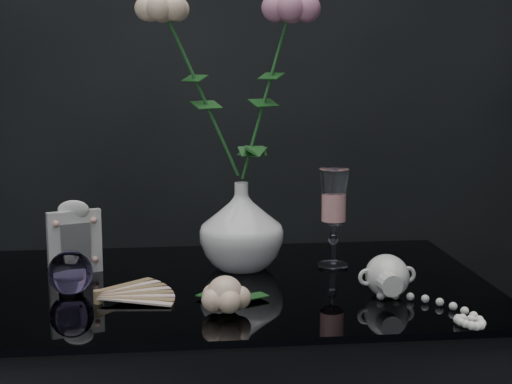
{
  "coord_description": "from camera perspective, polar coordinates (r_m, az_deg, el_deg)",
  "views": [
    {
      "loc": [
        -0.04,
        -1.3,
        1.16
      ],
      "look_at": [
        0.11,
        0.08,
        0.92
      ],
      "focal_mm": 55.0,
      "sensor_mm": 36.0,
      "label": 1
    }
  ],
  "objects": [
    {
      "name": "loose_rose",
      "position": [
        1.24,
        -2.27,
        -7.45
      ],
      "size": [
        0.15,
        0.19,
        0.06
      ],
      "primitive_type": null,
      "rotation": [
        0.0,
        0.0,
        -0.09
      ],
      "color": "#FFC9A4",
      "rests_on": "table"
    },
    {
      "name": "picture_frame",
      "position": [
        1.49,
        -13.07,
        -3.21
      ],
      "size": [
        0.13,
        0.11,
        0.14
      ],
      "primitive_type": null,
      "rotation": [
        0.0,
        0.0,
        0.36
      ],
      "color": "silver",
      "rests_on": "table"
    },
    {
      "name": "wine_glass",
      "position": [
        1.51,
        5.66,
        -1.92
      ],
      "size": [
        0.06,
        0.06,
        0.19
      ],
      "primitive_type": null,
      "rotation": [
        0.0,
        0.0,
        -0.02
      ],
      "color": "white",
      "rests_on": "table"
    },
    {
      "name": "paperweight",
      "position": [
        1.37,
        -13.35,
        -5.73
      ],
      "size": [
        0.08,
        0.08,
        0.08
      ],
      "primitive_type": null,
      "rotation": [
        0.0,
        0.0,
        0.07
      ],
      "color": "#826EB3",
      "rests_on": "table"
    },
    {
      "name": "pearl_jar",
      "position": [
        1.35,
        9.52,
        -5.9
      ],
      "size": [
        0.27,
        0.28,
        0.08
      ],
      "primitive_type": null,
      "rotation": [
        0.0,
        0.0,
        0.08
      ],
      "color": "white",
      "rests_on": "table"
    },
    {
      "name": "roses",
      "position": [
        1.46,
        -1.52,
        8.77
      ],
      "size": [
        0.32,
        0.13,
        0.42
      ],
      "color": "beige",
      "rests_on": "vase"
    },
    {
      "name": "paper_fan",
      "position": [
        1.32,
        -11.41,
        -7.39
      ],
      "size": [
        0.28,
        0.24,
        0.03
      ],
      "primitive_type": null,
      "rotation": [
        0.0,
        0.0,
        0.17
      ],
      "color": "beige",
      "rests_on": "table"
    },
    {
      "name": "vase",
      "position": [
        1.49,
        -1.07,
        -2.49
      ],
      "size": [
        0.21,
        0.21,
        0.17
      ],
      "primitive_type": "imported",
      "rotation": [
        0.0,
        0.0,
        0.41
      ],
      "color": "white",
      "rests_on": "table"
    }
  ]
}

